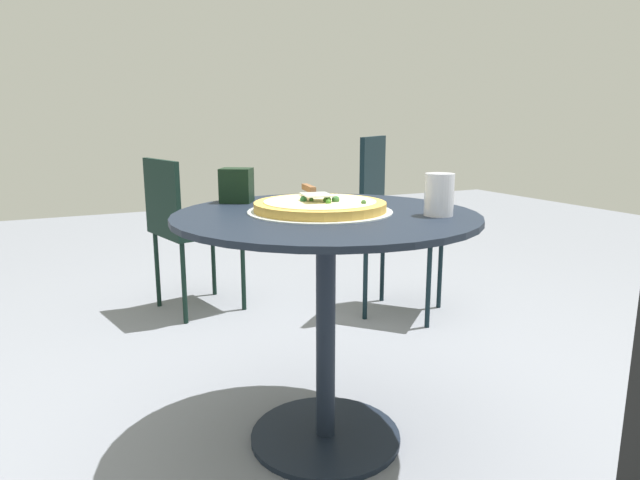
{
  "coord_description": "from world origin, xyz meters",
  "views": [
    {
      "loc": [
        -1.45,
        0.71,
        1.0
      ],
      "look_at": [
        0.02,
        0.01,
        0.65
      ],
      "focal_mm": 31.16,
      "sensor_mm": 36.0,
      "label": 1
    }
  ],
  "objects_px": {
    "patio_chair_far": "(185,222)",
    "patio_chair_corner": "(391,215)",
    "patio_table": "(326,275)",
    "napkin_dispenser": "(237,185)",
    "pizza_server": "(312,191)",
    "pizza_on_tray": "(320,207)",
    "drinking_cup": "(439,195)"
  },
  "relations": [
    {
      "from": "patio_table",
      "to": "napkin_dispenser",
      "type": "relative_size",
      "value": 8.01
    },
    {
      "from": "patio_table",
      "to": "drinking_cup",
      "type": "relative_size",
      "value": 7.48
    },
    {
      "from": "patio_chair_far",
      "to": "patio_chair_corner",
      "type": "xyz_separation_m",
      "value": [
        -0.47,
        -0.96,
        0.04
      ]
    },
    {
      "from": "patio_chair_far",
      "to": "drinking_cup",
      "type": "bearing_deg",
      "value": -166.52
    },
    {
      "from": "drinking_cup",
      "to": "napkin_dispenser",
      "type": "relative_size",
      "value": 1.07
    },
    {
      "from": "patio_chair_far",
      "to": "pizza_server",
      "type": "bearing_deg",
      "value": -175.59
    },
    {
      "from": "napkin_dispenser",
      "to": "drinking_cup",
      "type": "bearing_deg",
      "value": 162.38
    },
    {
      "from": "pizza_on_tray",
      "to": "patio_chair_corner",
      "type": "height_order",
      "value": "patio_chair_corner"
    },
    {
      "from": "pizza_on_tray",
      "to": "pizza_server",
      "type": "relative_size",
      "value": 2.01
    },
    {
      "from": "pizza_server",
      "to": "drinking_cup",
      "type": "distance_m",
      "value": 0.38
    },
    {
      "from": "patio_chair_far",
      "to": "patio_chair_corner",
      "type": "bearing_deg",
      "value": -116.25
    },
    {
      "from": "drinking_cup",
      "to": "pizza_on_tray",
      "type": "bearing_deg",
      "value": 53.55
    },
    {
      "from": "pizza_server",
      "to": "drinking_cup",
      "type": "bearing_deg",
      "value": -132.19
    },
    {
      "from": "pizza_server",
      "to": "pizza_on_tray",
      "type": "bearing_deg",
      "value": -175.29
    },
    {
      "from": "pizza_on_tray",
      "to": "pizza_server",
      "type": "height_order",
      "value": "pizza_server"
    },
    {
      "from": "pizza_on_tray",
      "to": "drinking_cup",
      "type": "xyz_separation_m",
      "value": [
        -0.2,
        -0.28,
        0.04
      ]
    },
    {
      "from": "patio_table",
      "to": "napkin_dispenser",
      "type": "bearing_deg",
      "value": 27.45
    },
    {
      "from": "napkin_dispenser",
      "to": "patio_chair_corner",
      "type": "height_order",
      "value": "patio_chair_corner"
    },
    {
      "from": "patio_table",
      "to": "pizza_server",
      "type": "relative_size",
      "value": 4.19
    },
    {
      "from": "patio_table",
      "to": "drinking_cup",
      "type": "bearing_deg",
      "value": -124.1
    },
    {
      "from": "napkin_dispenser",
      "to": "pizza_on_tray",
      "type": "bearing_deg",
      "value": 149.59
    },
    {
      "from": "pizza_server",
      "to": "patio_chair_corner",
      "type": "height_order",
      "value": "patio_chair_corner"
    },
    {
      "from": "patio_chair_far",
      "to": "patio_chair_corner",
      "type": "height_order",
      "value": "patio_chair_corner"
    },
    {
      "from": "patio_table",
      "to": "napkin_dispenser",
      "type": "distance_m",
      "value": 0.44
    },
    {
      "from": "drinking_cup",
      "to": "pizza_server",
      "type": "bearing_deg",
      "value": 47.81
    },
    {
      "from": "napkin_dispenser",
      "to": "patio_chair_corner",
      "type": "xyz_separation_m",
      "value": [
        0.63,
        -1.01,
        -0.27
      ]
    },
    {
      "from": "napkin_dispenser",
      "to": "patio_table",
      "type": "bearing_deg",
      "value": 149.07
    },
    {
      "from": "pizza_on_tray",
      "to": "drinking_cup",
      "type": "height_order",
      "value": "drinking_cup"
    },
    {
      "from": "pizza_server",
      "to": "patio_chair_far",
      "type": "xyz_separation_m",
      "value": [
        1.35,
        0.1,
        -0.31
      ]
    },
    {
      "from": "pizza_server",
      "to": "napkin_dispenser",
      "type": "xyz_separation_m",
      "value": [
        0.25,
        0.16,
        -0.0
      ]
    },
    {
      "from": "patio_chair_corner",
      "to": "patio_table",
      "type": "bearing_deg",
      "value": 138.46
    },
    {
      "from": "drinking_cup",
      "to": "patio_chair_corner",
      "type": "xyz_separation_m",
      "value": [
        1.13,
        -0.58,
        -0.27
      ]
    }
  ]
}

